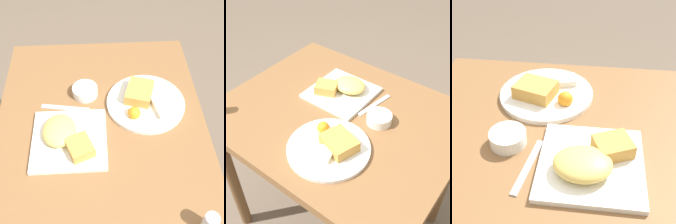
{
  "view_description": "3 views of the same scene",
  "coord_description": "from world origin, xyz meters",
  "views": [
    {
      "loc": [
        0.66,
        -0.0,
        1.56
      ],
      "look_at": [
        0.0,
        0.03,
        0.8
      ],
      "focal_mm": 50.0,
      "sensor_mm": 36.0,
      "label": 1
    },
    {
      "loc": [
        -0.52,
        0.69,
        1.5
      ],
      "look_at": [
        -0.02,
        0.04,
        0.78
      ],
      "focal_mm": 50.0,
      "sensor_mm": 36.0,
      "label": 2
    },
    {
      "loc": [
        0.06,
        -0.6,
        1.27
      ],
      "look_at": [
        -0.01,
        0.03,
        0.78
      ],
      "focal_mm": 50.0,
      "sensor_mm": 36.0,
      "label": 3
    }
  ],
  "objects": [
    {
      "name": "plate_square_near",
      "position": [
        0.07,
        -0.11,
        0.76
      ],
      "size": [
        0.24,
        0.24,
        0.06
      ],
      "color": "white",
      "rests_on": "dining_table"
    },
    {
      "name": "sauce_ramekin",
      "position": [
        -0.14,
        -0.05,
        0.76
      ],
      "size": [
        0.09,
        0.09,
        0.04
      ],
      "color": "white",
      "rests_on": "dining_table"
    },
    {
      "name": "plate_oval_far",
      "position": [
        -0.08,
        0.16,
        0.75
      ],
      "size": [
        0.28,
        0.28,
        0.05
      ],
      "color": "white",
      "rests_on": "dining_table"
    },
    {
      "name": "butter_knife",
      "position": [
        -0.07,
        -0.12,
        0.74
      ],
      "size": [
        0.04,
        0.17,
        0.0
      ],
      "rotation": [
        0.0,
        0.0,
        1.4
      ],
      "color": "silver",
      "rests_on": "dining_table"
    },
    {
      "name": "dining_table",
      "position": [
        0.0,
        0.0,
        0.63
      ],
      "size": [
        0.88,
        0.71,
        0.74
      ],
      "color": "brown",
      "rests_on": "ground_plane"
    }
  ]
}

